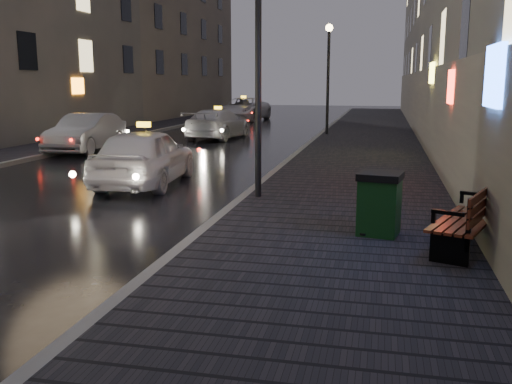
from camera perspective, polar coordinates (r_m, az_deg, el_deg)
ground at (r=8.33m, az=-21.80°, el=-8.90°), size 120.00×120.00×0.00m
sidewalk at (r=27.56m, az=11.14°, el=5.29°), size 4.60×58.00×0.15m
curb at (r=27.72m, az=6.16°, el=5.46°), size 0.20×58.00×0.15m
sidewalk_far at (r=30.57m, az=-13.30°, el=5.74°), size 2.40×58.00×0.15m
curb_far at (r=30.03m, az=-11.05°, el=5.75°), size 0.20×58.00×0.15m
building_near at (r=31.75m, az=17.86°, el=17.33°), size 1.80×50.00×13.00m
building_far_c at (r=48.96m, az=-9.43°, el=14.12°), size 6.00×22.00×11.00m
lamp_near at (r=12.74m, az=0.23°, el=14.45°), size 0.36×0.36×5.28m
lamp_far at (r=28.56m, az=7.25°, el=12.46°), size 0.36×0.36×5.28m
bench at (r=9.32m, az=20.62°, el=-2.54°), size 1.33×2.09×1.01m
trash_bin at (r=9.91m, az=12.25°, el=-1.08°), size 0.81×0.81×1.07m
taxi_near at (r=15.44m, az=-11.05°, el=3.53°), size 2.22×4.67×1.54m
car_left_mid at (r=23.44m, az=-16.60°, el=5.69°), size 1.85×4.58×1.48m
taxi_mid at (r=27.71m, az=-3.80°, el=6.81°), size 2.42×5.04×1.42m
taxi_far at (r=40.59m, az=-1.25°, el=8.28°), size 3.11×5.93×1.59m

